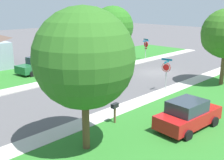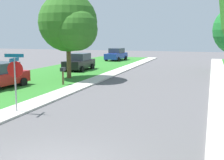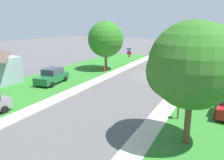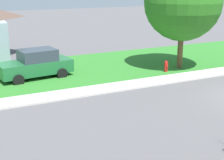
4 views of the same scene
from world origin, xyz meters
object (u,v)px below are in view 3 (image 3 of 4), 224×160
Objects in this scene: tree_sidewalk_near at (210,43)px; mailbox at (179,107)px; car_green_driveway_right at (52,76)px; tree_corner_large at (105,40)px; stop_sign_far_corner at (179,72)px; tree_sidewalk_far at (188,67)px; stop_sign_near_corner at (129,54)px; fire_hydrant at (104,69)px.

tree_sidewalk_near is 5.12× the size of mailbox.
car_green_driveway_right is 10.08m from tree_corner_large.
tree_corner_large is (11.39, -5.31, 2.33)m from stop_sign_far_corner.
mailbox is (-14.54, 3.53, 0.14)m from car_green_driveway_right.
stop_sign_far_corner is 2.11× the size of mailbox.
stop_sign_far_corner is 6.27m from tree_sidewalk_near.
tree_sidewalk_far is 15.83m from tree_sidewalk_near.
tree_sidewalk_far reaches higher than stop_sign_near_corner.
tree_corner_large is at bearing -45.01° from mailbox.
car_green_driveway_right reaches higher than fire_hydrant.
fire_hydrant is at bearing 77.16° from stop_sign_near_corner.
stop_sign_far_corner reaches higher than mailbox.
car_green_driveway_right reaches higher than mailbox.
tree_sidewalk_near is (-13.65, 0.05, 0.22)m from tree_corner_large.
tree_sidewalk_far is 4.63m from mailbox.
stop_sign_near_corner is 5.12m from tree_corner_large.
tree_corner_large is 20.98m from tree_sidewalk_far.
tree_sidewalk_near is at bearing 160.49° from stop_sign_near_corner.
car_green_driveway_right is 0.67× the size of tree_sidewalk_near.
tree_sidewalk_far reaches higher than car_green_driveway_right.
mailbox is (0.75, 12.85, -3.43)m from tree_sidewalk_near.
fire_hydrant is (1.29, 5.67, -1.44)m from stop_sign_near_corner.
stop_sign_near_corner is 0.41× the size of tree_sidewalk_near.
tree_corner_large is at bearing 63.19° from stop_sign_near_corner.
car_green_driveway_right is at bearing 31.37° from tree_sidewalk_near.
tree_corner_large is at bearing -25.01° from stop_sign_far_corner.
stop_sign_near_corner reaches higher than mailbox.
stop_sign_near_corner is 13.23m from stop_sign_far_corner.
stop_sign_near_corner is at bearing -105.37° from car_green_driveway_right.
mailbox reaches higher than fire_hydrant.
stop_sign_far_corner is 12.78m from tree_corner_large.
tree_sidewalk_near is at bearing -173.11° from fire_hydrant.
stop_sign_far_corner is 0.40× the size of tree_sidewalk_far.
tree_corner_large reaches higher than fire_hydrant.
stop_sign_far_corner is 3.34× the size of fire_hydrant.
stop_sign_far_corner is 0.40× the size of tree_corner_large.
stop_sign_far_corner is at bearing 160.77° from fire_hydrant.
tree_sidewalk_far is 8.41× the size of fire_hydrant.
tree_corner_large reaches higher than car_green_driveway_right.
fire_hydrant is (12.95, -14.28, -4.01)m from tree_sidewalk_far.
car_green_driveway_right is 8.14m from fire_hydrant.
tree_sidewalk_far is (-11.66, 19.94, 2.58)m from stop_sign_near_corner.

